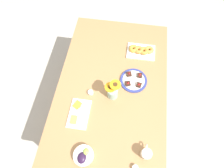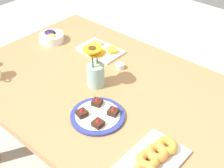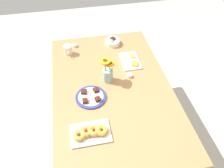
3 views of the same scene
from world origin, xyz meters
TOP-DOWN VIEW (x-y plane):
  - dining_table at (0.00, 0.00)m, footprint 1.60×1.00m
  - grape_bowl at (-0.62, 0.13)m, footprint 0.15×0.15m
  - cheese_platter at (-0.30, 0.24)m, footprint 0.26×0.17m
  - croissant_platter at (0.42, -0.23)m, footprint 0.19×0.28m
  - jam_cup_honey at (-0.10, 0.18)m, footprint 0.05×0.05m
  - dessert_plate at (0.08, -0.19)m, footprint 0.25×0.25m
  - flower_vase at (-0.09, -0.02)m, footprint 0.10×0.13m

SIDE VIEW (x-z plane):
  - dining_table at x=0.00m, z-range 0.28..1.02m
  - dessert_plate at x=0.08m, z-range 0.72..0.78m
  - cheese_platter at x=-0.30m, z-range 0.73..0.77m
  - jam_cup_honey at x=-0.10m, z-range 0.74..0.77m
  - croissant_platter at x=0.42m, z-range 0.74..0.79m
  - grape_bowl at x=-0.62m, z-range 0.74..0.80m
  - flower_vase at x=-0.09m, z-range 0.70..0.94m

